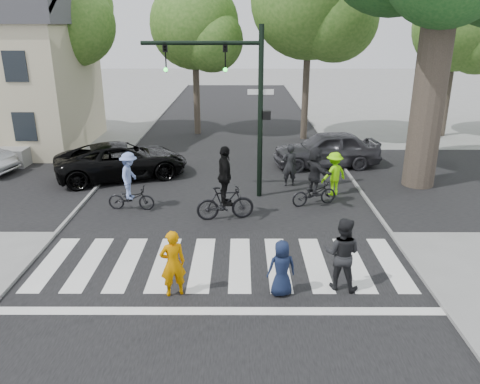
# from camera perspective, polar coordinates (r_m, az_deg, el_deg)

# --- Properties ---
(ground) EXTENTS (120.00, 120.00, 0.00)m
(ground) POSITION_cam_1_polar(r_m,az_deg,el_deg) (11.67, -2.54, -11.04)
(ground) COLOR gray
(ground) RESTS_ON ground
(road_stem) EXTENTS (10.00, 70.00, 0.01)m
(road_stem) POSITION_cam_1_polar(r_m,az_deg,el_deg) (16.17, -1.76, -1.93)
(road_stem) COLOR black
(road_stem) RESTS_ON ground
(road_cross) EXTENTS (70.00, 10.00, 0.01)m
(road_cross) POSITION_cam_1_polar(r_m,az_deg,el_deg) (18.99, -1.47, 1.41)
(road_cross) COLOR black
(road_cross) RESTS_ON ground
(curb_left) EXTENTS (0.10, 70.00, 0.10)m
(curb_left) POSITION_cam_1_polar(r_m,az_deg,el_deg) (17.08, -18.95, -1.67)
(curb_left) COLOR gray
(curb_left) RESTS_ON ground
(curb_right) EXTENTS (0.10, 70.00, 0.10)m
(curb_right) POSITION_cam_1_polar(r_m,az_deg,el_deg) (16.76, 15.78, -1.73)
(curb_right) COLOR gray
(curb_right) RESTS_ON ground
(crosswalk) EXTENTS (10.00, 3.85, 0.01)m
(crosswalk) POSITION_cam_1_polar(r_m,az_deg,el_deg) (12.24, -2.40, -9.42)
(crosswalk) COLOR silver
(crosswalk) RESTS_ON ground
(traffic_signal) EXTENTS (4.45, 0.29, 6.00)m
(traffic_signal) POSITION_cam_1_polar(r_m,az_deg,el_deg) (16.35, -0.50, 12.45)
(traffic_signal) COLOR black
(traffic_signal) RESTS_ON ground
(bg_tree_1) EXTENTS (6.09, 5.80, 9.80)m
(bg_tree_1) POSITION_cam_1_polar(r_m,az_deg,el_deg) (27.13, -21.08, 19.94)
(bg_tree_1) COLOR brown
(bg_tree_1) RESTS_ON ground
(bg_tree_2) EXTENTS (5.04, 4.80, 8.40)m
(bg_tree_2) POSITION_cam_1_polar(r_m,az_deg,el_deg) (26.74, -5.05, 19.23)
(bg_tree_2) COLOR brown
(bg_tree_2) RESTS_ON ground
(bg_tree_3) EXTENTS (6.30, 6.00, 10.20)m
(bg_tree_3) POSITION_cam_1_polar(r_m,az_deg,el_deg) (25.59, 9.28, 21.65)
(bg_tree_3) COLOR brown
(bg_tree_3) RESTS_ON ground
(bg_tree_4) EXTENTS (4.83, 4.60, 8.15)m
(bg_tree_4) POSITION_cam_1_polar(r_m,az_deg,el_deg) (28.65, 25.47, 17.24)
(bg_tree_4) COLOR brown
(bg_tree_4) RESTS_ON ground
(house) EXTENTS (8.40, 8.10, 8.82)m
(house) POSITION_cam_1_polar(r_m,az_deg,el_deg) (26.93, -27.13, 13.01)
(house) COLOR #C4B691
(house) RESTS_ON ground
(pedestrian_woman) EXTENTS (0.69, 0.57, 1.63)m
(pedestrian_woman) POSITION_cam_1_polar(r_m,az_deg,el_deg) (10.92, -8.20, -8.62)
(pedestrian_woman) COLOR #D17D00
(pedestrian_woman) RESTS_ON ground
(pedestrian_child) EXTENTS (0.74, 0.55, 1.37)m
(pedestrian_child) POSITION_cam_1_polar(r_m,az_deg,el_deg) (10.93, 5.09, -9.25)
(pedestrian_child) COLOR #131D38
(pedestrian_child) RESTS_ON ground
(pedestrian_adult) EXTENTS (1.06, 0.95, 1.80)m
(pedestrian_adult) POSITION_cam_1_polar(r_m,az_deg,el_deg) (11.31, 12.32, -7.37)
(pedestrian_adult) COLOR black
(pedestrian_adult) RESTS_ON ground
(cyclist_left) EXTENTS (1.62, 1.07, 2.02)m
(cyclist_left) POSITION_cam_1_polar(r_m,az_deg,el_deg) (16.15, -13.24, 0.79)
(cyclist_left) COLOR black
(cyclist_left) RESTS_ON ground
(cyclist_mid) EXTENTS (1.92, 1.20, 2.43)m
(cyclist_mid) POSITION_cam_1_polar(r_m,az_deg,el_deg) (14.90, -1.83, 0.24)
(cyclist_mid) COLOR black
(cyclist_mid) RESTS_ON ground
(cyclist_right) EXTENTS (1.75, 1.62, 2.10)m
(cyclist_right) POSITION_cam_1_polar(r_m,az_deg,el_deg) (16.32, 9.11, 1.50)
(cyclist_right) COLOR black
(cyclist_right) RESTS_ON ground
(car_suv) EXTENTS (5.79, 4.17, 1.46)m
(car_suv) POSITION_cam_1_polar(r_m,az_deg,el_deg) (19.79, -14.18, 3.76)
(car_suv) COLOR black
(car_suv) RESTS_ON ground
(car_grey) EXTENTS (4.84, 2.40, 1.59)m
(car_grey) POSITION_cam_1_polar(r_m,az_deg,el_deg) (21.08, 10.48, 5.17)
(car_grey) COLOR #38373C
(car_grey) RESTS_ON ground
(bystander_hivis) EXTENTS (1.21, 1.03, 1.62)m
(bystander_hivis) POSITION_cam_1_polar(r_m,az_deg,el_deg) (17.51, 11.38, 2.19)
(bystander_hivis) COLOR #88FF08
(bystander_hivis) RESTS_ON ground
(bystander_dark) EXTENTS (0.67, 0.51, 1.66)m
(bystander_dark) POSITION_cam_1_polar(r_m,az_deg,el_deg) (18.23, 6.04, 3.23)
(bystander_dark) COLOR black
(bystander_dark) RESTS_ON ground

